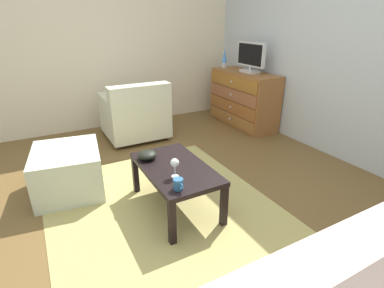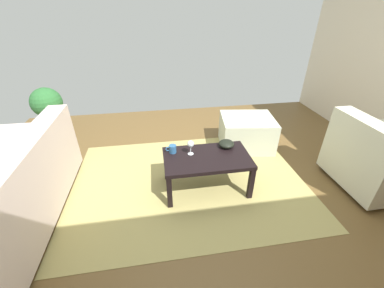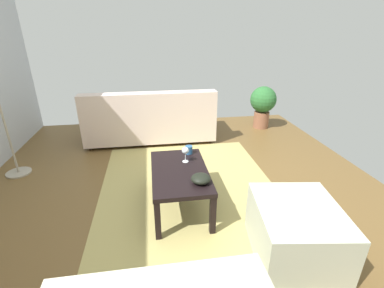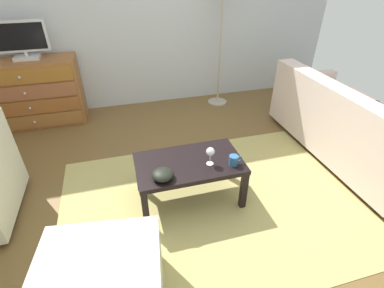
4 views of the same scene
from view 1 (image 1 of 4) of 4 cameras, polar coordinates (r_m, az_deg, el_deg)
ground_plane at (r=2.80m, az=-1.98°, el=-11.62°), size 5.52×4.78×0.05m
wall_accent_rear at (r=3.79m, az=29.69°, el=16.87°), size 5.52×0.12×2.69m
wall_plain_left at (r=4.70m, az=-17.05°, el=19.44°), size 0.12×4.78×2.69m
area_rug at (r=2.57m, az=-4.03°, el=-14.52°), size 2.60×1.90×0.01m
dresser at (r=4.72m, az=9.87°, el=8.60°), size 1.20×0.49×0.83m
tv at (r=4.56m, az=11.29°, el=16.16°), size 0.57×0.18×0.43m
lava_lamp at (r=4.98m, az=6.28°, el=16.12°), size 0.09×0.09×0.33m
coffee_table at (r=2.55m, az=-3.25°, el=-5.39°), size 0.89×0.52×0.41m
wine_glass at (r=2.32m, az=-3.35°, el=-3.77°), size 0.07×0.07×0.16m
mug at (r=2.18m, az=-2.65°, el=-7.76°), size 0.11×0.08×0.08m
bowl_decorative at (r=2.67m, az=-8.64°, el=-2.10°), size 0.17×0.17×0.08m
armchair at (r=4.19m, az=-10.91°, el=5.56°), size 0.80×0.81×0.80m
ottoman at (r=3.09m, az=-22.80°, el=-4.78°), size 0.78×0.69×0.43m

